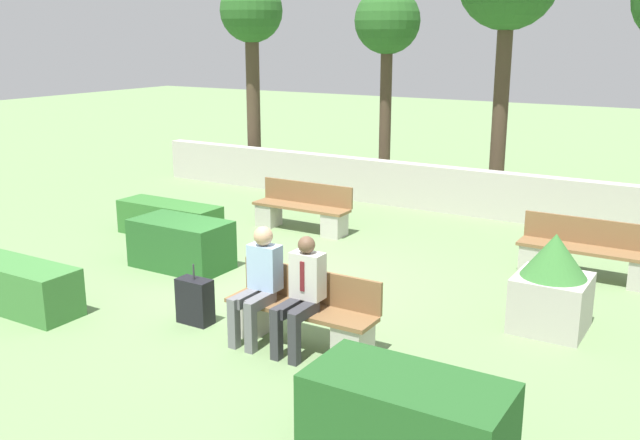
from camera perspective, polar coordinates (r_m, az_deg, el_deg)
ground_plane at (r=10.57m, az=-3.48°, el=-5.00°), size 60.00×60.00×0.00m
perimeter_wall at (r=15.00m, az=8.18°, el=2.65°), size 13.56×0.30×0.94m
bench_front at (r=8.41m, az=-1.48°, el=-7.77°), size 1.88×0.48×0.88m
bench_left_side at (r=11.33m, az=20.62°, el=-2.72°), size 2.03×0.49×0.88m
bench_right_side at (r=13.22m, az=-1.47°, el=0.62°), size 1.91×0.49×0.88m
person_seated_man at (r=8.11m, az=-1.49°, el=-5.58°), size 0.38×0.64×1.35m
person_seated_woman at (r=8.42m, az=-4.92°, el=-4.67°), size 0.38×0.64×1.38m
hedge_block_near_left at (r=6.36m, az=6.97°, el=-15.48°), size 1.73×0.88×0.74m
hedge_block_near_right at (r=11.32m, az=-11.03°, el=-1.89°), size 1.53×0.84×0.76m
hedge_block_mid_left at (r=10.27m, az=-23.02°, el=-4.90°), size 1.86×0.64×0.64m
hedge_block_mid_right at (r=13.13m, az=-11.93°, el=0.02°), size 2.00×0.64×0.61m
planter_corner_left at (r=9.19m, az=18.10°, el=-4.88°), size 0.86×0.86×1.23m
suitcase at (r=9.16m, az=-9.97°, el=-6.41°), size 0.45×0.24×0.78m
tree_leftmost at (r=17.71m, az=-5.51°, el=15.55°), size 1.50×1.50×4.84m
tree_center_left at (r=16.59m, az=5.41°, el=15.08°), size 1.48×1.48×4.58m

